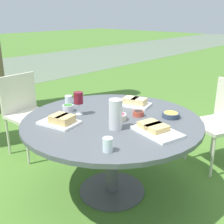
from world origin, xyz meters
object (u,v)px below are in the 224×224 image
chair_near_left (222,117)px  chair_near_right (25,108)px  water_pitcher (116,114)px  dining_table (112,129)px  wine_glass (78,98)px

chair_near_left → chair_near_right: bearing=124.3°
water_pitcher → chair_near_left: bearing=-14.7°
dining_table → chair_near_right: 1.26m
dining_table → wine_glass: bearing=111.6°
water_pitcher → chair_near_right: bearing=86.8°
dining_table → chair_near_right: bearing=92.6°
dining_table → chair_near_left: 1.24m
dining_table → chair_near_right: size_ratio=1.67×
chair_near_left → water_pitcher: size_ratio=3.85×
dining_table → water_pitcher: 0.30m
dining_table → chair_near_left: (1.14, -0.49, -0.08)m
dining_table → chair_near_left: size_ratio=1.67×
chair_near_right → water_pitcher: bearing=-93.2°
dining_table → chair_near_left: chair_near_left is taller
chair_near_right → chair_near_left: bearing=-55.7°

